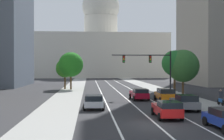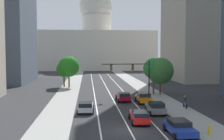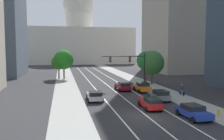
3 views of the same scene
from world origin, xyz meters
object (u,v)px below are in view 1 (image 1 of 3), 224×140
(car_crimson, at_px, (139,94))
(traffic_signal_mast, at_px, (152,64))
(street_tree_near_left, at_px, (71,65))
(street_tree_mid_left, at_px, (65,68))
(car_silver, at_px, (94,101))
(car_orange, at_px, (165,95))
(street_tree_far_right, at_px, (183,66))
(car_red, at_px, (167,109))
(car_gray, at_px, (185,102))
(street_tree_mid_right, at_px, (175,63))
(cyclist, at_px, (221,98))
(capitol_building, at_px, (101,49))

(car_crimson, xyz_separation_m, traffic_signal_mast, (2.05, 2.28, 3.72))
(street_tree_near_left, bearing_deg, street_tree_mid_left, 137.70)
(car_silver, distance_m, street_tree_mid_left, 26.58)
(car_silver, xyz_separation_m, car_orange, (8.65, 5.63, 0.08))
(car_silver, height_order, street_tree_far_right, street_tree_far_right)
(car_red, xyz_separation_m, car_orange, (2.89, 11.38, 0.04))
(car_orange, bearing_deg, car_crimson, 59.88)
(car_gray, distance_m, car_silver, 8.78)
(car_red, xyz_separation_m, car_crimson, (0.01, 13.09, -0.01))
(traffic_signal_mast, height_order, street_tree_far_right, street_tree_far_right)
(car_gray, distance_m, street_tree_near_left, 29.42)
(street_tree_mid_right, bearing_deg, car_gray, -103.08)
(car_crimson, relative_size, cyclist, 2.49)
(street_tree_near_left, bearing_deg, cyclist, -53.55)
(cyclist, height_order, street_tree_near_left, street_tree_near_left)
(car_orange, distance_m, street_tree_mid_right, 9.63)
(cyclist, xyz_separation_m, street_tree_far_right, (-0.19, 12.04, 3.43))
(car_orange, xyz_separation_m, street_tree_mid_right, (3.53, 8.09, 3.86))
(car_gray, height_order, street_tree_mid_left, street_tree_mid_left)
(capitol_building, distance_m, cyclist, 90.41)
(capitol_building, distance_m, street_tree_mid_right, 77.69)
(car_red, height_order, car_crimson, car_crimson)
(street_tree_mid_right, height_order, street_tree_mid_left, street_tree_mid_right)
(car_crimson, distance_m, traffic_signal_mast, 4.82)
(street_tree_mid_right, xyz_separation_m, street_tree_near_left, (-15.98, 11.16, -0.10))
(capitol_building, distance_m, car_orange, 85.86)
(car_crimson, bearing_deg, car_gray, -163.39)
(car_silver, distance_m, street_tree_far_right, 19.28)
(car_silver, relative_size, street_tree_near_left, 0.61)
(car_silver, xyz_separation_m, cyclist, (13.55, 1.41, 0.12))
(car_gray, height_order, street_tree_mid_right, street_tree_mid_right)
(car_orange, bearing_deg, street_tree_mid_right, -23.02)
(street_tree_far_right, height_order, street_tree_mid_left, street_tree_far_right)
(traffic_signal_mast, bearing_deg, car_silver, -129.14)
(car_silver, relative_size, street_tree_mid_left, 0.75)
(car_orange, relative_size, traffic_signal_mast, 0.53)
(car_crimson, height_order, street_tree_mid_right, street_tree_mid_right)
(capitol_building, xyz_separation_m, street_tree_mid_right, (7.86, -76.98, -6.94))
(traffic_signal_mast, relative_size, street_tree_mid_left, 1.43)
(car_gray, bearing_deg, car_orange, 1.51)
(traffic_signal_mast, bearing_deg, street_tree_near_left, 127.29)
(traffic_signal_mast, relative_size, cyclist, 4.64)
(car_gray, distance_m, car_orange, 7.14)
(street_tree_mid_right, distance_m, street_tree_far_right, 1.26)
(car_crimson, height_order, street_tree_mid_left, street_tree_mid_left)
(car_gray, bearing_deg, cyclist, -57.70)
(car_red, distance_m, street_tree_mid_left, 33.58)
(car_orange, bearing_deg, car_silver, 123.62)
(street_tree_far_right, relative_size, street_tree_near_left, 0.98)
(cyclist, bearing_deg, traffic_signal_mast, 36.85)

